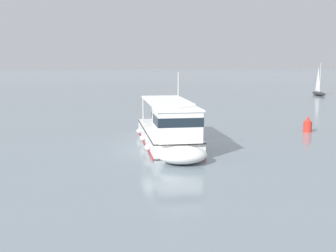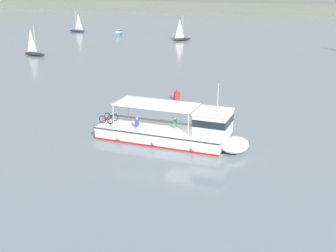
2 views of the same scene
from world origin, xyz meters
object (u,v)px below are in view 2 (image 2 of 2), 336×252
motorboat_off_bow (118,33)px  sailboat_far_right (181,38)px  sailboat_outer_anchorage (35,53)px  sailboat_mid_channel (77,30)px  channel_buoy (177,95)px  ferry_main (180,132)px

motorboat_off_bow → sailboat_far_right: sailboat_far_right is taller
motorboat_off_bow → sailboat_outer_anchorage: bearing=-92.8°
sailboat_outer_anchorage → sailboat_mid_channel: bearing=108.1°
sailboat_far_right → sailboat_mid_channel: 31.26m
motorboat_off_bow → sailboat_outer_anchorage: sailboat_outer_anchorage is taller
sailboat_mid_channel → channel_buoy: bearing=-51.2°
motorboat_off_bow → sailboat_far_right: 18.04m
channel_buoy → ferry_main: bearing=-71.7°
sailboat_far_right → channel_buoy: 49.78m
sailboat_mid_channel → channel_buoy: size_ratio=3.86×
motorboat_off_bow → channel_buoy: channel_buoy is taller
motorboat_off_bow → sailboat_mid_channel: size_ratio=0.71×
channel_buoy → sailboat_mid_channel: bearing=128.8°
sailboat_outer_anchorage → motorboat_off_bow: bearing=87.2°
motorboat_off_bow → sailboat_far_right: (17.48, -4.49, -0.00)m
sailboat_mid_channel → channel_buoy: (44.31, -55.13, 0.03)m
sailboat_outer_anchorage → channel_buoy: size_ratio=3.86×
ferry_main → motorboat_off_bow: 74.10m
ferry_main → sailboat_outer_anchorage: sailboat_outer_anchorage is taller
sailboat_outer_anchorage → sailboat_far_right: bearing=55.2°
motorboat_off_bow → ferry_main: bearing=-61.3°
sailboat_outer_anchorage → channel_buoy: bearing=-31.7°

